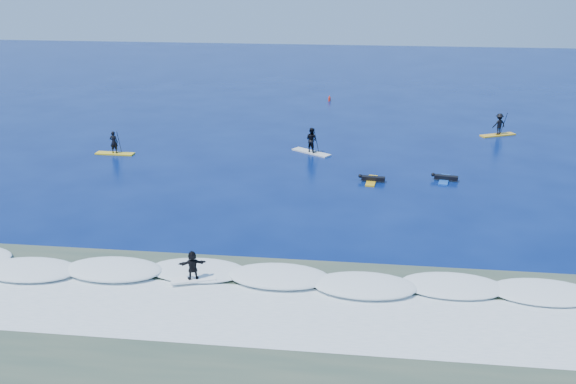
# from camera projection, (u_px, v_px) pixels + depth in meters

# --- Properties ---
(ground) EXTENTS (160.00, 160.00, 0.00)m
(ground) POSITION_uv_depth(u_px,v_px,m) (284.00, 205.00, 39.42)
(ground) COLOR #04144C
(ground) RESTS_ON ground
(shallow_water) EXTENTS (90.00, 13.00, 0.01)m
(shallow_water) POSITION_uv_depth(u_px,v_px,m) (241.00, 326.00, 26.35)
(shallow_water) COLOR #334638
(shallow_water) RESTS_ON ground
(breaking_wave) EXTENTS (40.00, 6.00, 0.30)m
(breaking_wave) POSITION_uv_depth(u_px,v_px,m) (257.00, 281.00, 30.09)
(breaking_wave) COLOR white
(breaking_wave) RESTS_ON ground
(whitewater) EXTENTS (34.00, 5.00, 0.02)m
(whitewater) POSITION_uv_depth(u_px,v_px,m) (246.00, 314.00, 27.29)
(whitewater) COLOR silver
(whitewater) RESTS_ON ground
(sup_paddler_left) EXTENTS (3.03, 0.84, 2.11)m
(sup_paddler_left) POSITION_uv_depth(u_px,v_px,m) (114.00, 146.00, 49.56)
(sup_paddler_left) COLOR yellow
(sup_paddler_left) RESTS_ON ground
(sup_paddler_center) EXTENTS (3.23, 2.58, 2.35)m
(sup_paddler_center) POSITION_uv_depth(u_px,v_px,m) (311.00, 142.00, 49.80)
(sup_paddler_center) COLOR silver
(sup_paddler_center) RESTS_ON ground
(sup_paddler_right) EXTENTS (3.21, 2.12, 2.23)m
(sup_paddler_right) POSITION_uv_depth(u_px,v_px,m) (499.00, 126.00, 54.79)
(sup_paddler_right) COLOR #F0AB1A
(sup_paddler_right) RESTS_ON ground
(prone_paddler_near) EXTENTS (1.83, 2.34, 0.48)m
(prone_paddler_near) POSITION_uv_depth(u_px,v_px,m) (372.00, 179.00, 43.56)
(prone_paddler_near) COLOR gold
(prone_paddler_near) RESTS_ON ground
(prone_paddler_far) EXTENTS (1.82, 2.36, 0.48)m
(prone_paddler_far) POSITION_uv_depth(u_px,v_px,m) (445.00, 178.00, 43.77)
(prone_paddler_far) COLOR #184FB5
(prone_paddler_far) RESTS_ON ground
(wave_surfer) EXTENTS (2.14, 1.20, 1.50)m
(wave_surfer) POSITION_uv_depth(u_px,v_px,m) (193.00, 267.00, 29.58)
(wave_surfer) COLOR white
(wave_surfer) RESTS_ON breaking_wave
(marker_buoy) EXTENTS (0.27, 0.27, 0.65)m
(marker_buoy) POSITION_uv_depth(u_px,v_px,m) (329.00, 99.00, 68.37)
(marker_buoy) COLOR red
(marker_buoy) RESTS_ON ground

